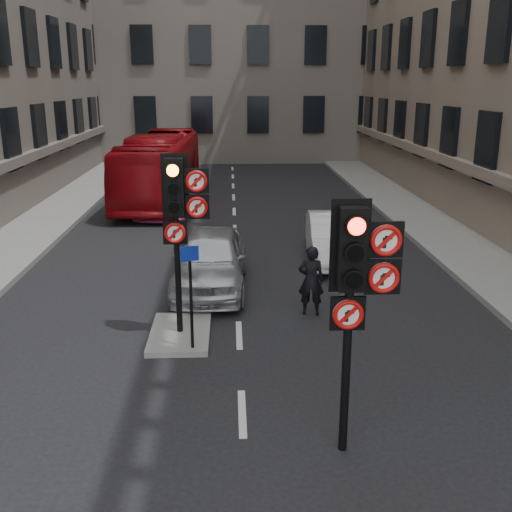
{
  "coord_description": "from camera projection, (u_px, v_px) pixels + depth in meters",
  "views": [
    {
      "loc": [
        -0.14,
        -6.3,
        5.02
      ],
      "look_at": [
        0.21,
        1.91,
        2.6
      ],
      "focal_mm": 42.0,
      "sensor_mm": 36.0,
      "label": 1
    }
  ],
  "objects": [
    {
      "name": "ground",
      "position": [
        246.0,
        499.0,
        7.46
      ],
      "size": [
        120.0,
        120.0,
        0.0
      ],
      "primitive_type": "plane",
      "color": "black",
      "rests_on": "ground"
    },
    {
      "name": "pavement_left",
      "position": [
        5.0,
        245.0,
        18.64
      ],
      "size": [
        3.0,
        50.0,
        0.16
      ],
      "primitive_type": "cube",
      "color": "gray",
      "rests_on": "ground"
    },
    {
      "name": "pavement_right",
      "position": [
        459.0,
        240.0,
        19.24
      ],
      "size": [
        3.0,
        50.0,
        0.16
      ],
      "primitive_type": "cube",
      "color": "gray",
      "rests_on": "ground"
    },
    {
      "name": "centre_island",
      "position": [
        180.0,
        333.0,
        12.19
      ],
      "size": [
        1.2,
        2.0,
        0.12
      ],
      "primitive_type": "cube",
      "color": "gray",
      "rests_on": "ground"
    },
    {
      "name": "building_far",
      "position": [
        230.0,
        4.0,
        41.05
      ],
      "size": [
        30.0,
        14.0,
        20.0
      ],
      "primitive_type": "cube",
      "color": "slate",
      "rests_on": "ground"
    },
    {
      "name": "signal_near",
      "position": [
        357.0,
        276.0,
        7.75
      ],
      "size": [
        0.91,
        0.4,
        3.58
      ],
      "color": "black",
      "rests_on": "ground"
    },
    {
      "name": "signal_far",
      "position": [
        180.0,
        206.0,
        11.44
      ],
      "size": [
        0.91,
        0.4,
        3.58
      ],
      "color": "black",
      "rests_on": "centre_island"
    },
    {
      "name": "car_silver",
      "position": [
        210.0,
        259.0,
        14.86
      ],
      "size": [
        1.92,
        4.42,
        1.48
      ],
      "primitive_type": "imported",
      "rotation": [
        0.0,
        0.0,
        -0.04
      ],
      "color": "#B0B3B8",
      "rests_on": "ground"
    },
    {
      "name": "car_white",
      "position": [
        333.0,
        238.0,
        17.2
      ],
      "size": [
        1.67,
        4.11,
        1.33
      ],
      "primitive_type": "imported",
      "rotation": [
        0.0,
        0.0,
        -0.07
      ],
      "color": "silver",
      "rests_on": "ground"
    },
    {
      "name": "car_pink",
      "position": [
        169.0,
        194.0,
        23.48
      ],
      "size": [
        2.49,
        5.12,
        1.44
      ],
      "primitive_type": "imported",
      "rotation": [
        0.0,
        0.0,
        -0.1
      ],
      "color": "#D43E81",
      "rests_on": "ground"
    },
    {
      "name": "bus_red",
      "position": [
        160.0,
        167.0,
        25.64
      ],
      "size": [
        2.8,
        10.27,
        2.84
      ],
      "primitive_type": "imported",
      "rotation": [
        0.0,
        0.0,
        -0.04
      ],
      "color": "maroon",
      "rests_on": "ground"
    },
    {
      "name": "motorcycle",
      "position": [
        221.0,
        265.0,
        15.3
      ],
      "size": [
        0.66,
        1.64,
        0.96
      ],
      "primitive_type": "imported",
      "rotation": [
        0.0,
        0.0,
        -0.13
      ],
      "color": "black",
      "rests_on": "ground"
    },
    {
      "name": "motorcyclist",
      "position": [
        311.0,
        281.0,
        13.14
      ],
      "size": [
        0.62,
        0.45,
        1.58
      ],
      "primitive_type": "imported",
      "rotation": [
        0.0,
        0.0,
        3.0
      ],
      "color": "black",
      "rests_on": "ground"
    },
    {
      "name": "info_sign",
      "position": [
        190.0,
        283.0,
        11.03
      ],
      "size": [
        0.34,
        0.15,
        2.01
      ],
      "rotation": [
        0.0,
        0.0,
        0.32
      ],
      "color": "black",
      "rests_on": "centre_island"
    }
  ]
}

